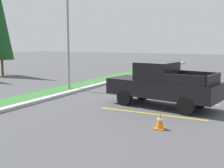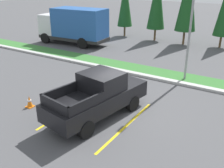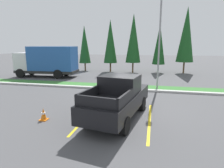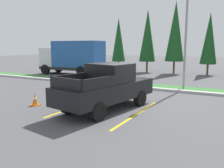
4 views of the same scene
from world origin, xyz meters
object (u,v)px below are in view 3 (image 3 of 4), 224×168
Objects in this scene: pickup_truck_main at (118,97)px; cypress_tree_left_inner at (110,41)px; cypress_tree_leftmost at (85,45)px; cypress_tree_right_inner at (159,44)px; cypress_tree_center at (133,38)px; street_light at (160,36)px; cargo_truck_distant at (48,61)px; traffic_cone at (43,114)px; cypress_tree_rightmost at (186,35)px.

cypress_tree_left_inner reaches higher than pickup_truck_main.
cypress_tree_right_inner is at bearing 1.73° from cypress_tree_leftmost.
cypress_tree_center reaches higher than cypress_tree_left_inner.
cypress_tree_center reaches higher than street_light.
cargo_truck_distant is 8.43m from cypress_tree_left_inner.
cypress_tree_right_inner is (12.23, 6.11, 1.79)m from cargo_truck_distant.
cypress_tree_leftmost is 9.98m from cypress_tree_right_inner.
cypress_tree_right_inner is at bearing 88.67° from street_light.
cargo_truck_distant is at bearing -148.58° from cypress_tree_center.
cypress_tree_left_inner is 3.05m from cypress_tree_center.
pickup_truck_main is 0.80× the size of cypress_tree_left_inner.
cargo_truck_distant reaches higher than pickup_truck_main.
cypress_tree_right_inner is 18.77m from traffic_cone.
pickup_truck_main is at bearing -64.35° from cypress_tree_leftmost.
cypress_tree_rightmost is at bearing 71.21° from street_light.
street_light reaches higher than cypress_tree_right_inner.
street_light is 1.19× the size of cypress_tree_right_inner.
cypress_tree_left_inner is (-4.08, 15.95, 2.97)m from pickup_truck_main.
traffic_cone is (6.57, -11.47, -1.56)m from cargo_truck_distant.
cypress_tree_right_inner is (2.20, 16.49, 2.59)m from pickup_truck_main.
pickup_truck_main is at bearing -46.01° from cargo_truck_distant.
cypress_tree_leftmost is 18.12m from traffic_cone.
cypress_tree_left_inner is 0.84× the size of cypress_tree_rightmost.
cypress_tree_leftmost is at bearing 115.65° from pickup_truck_main.
cypress_tree_rightmost reaches higher than traffic_cone.
street_light is (12.00, -3.77, 2.38)m from cargo_truck_distant.
cypress_tree_rightmost is (15.41, 6.25, 2.94)m from cargo_truck_distant.
traffic_cone is at bearing -60.19° from cargo_truck_distant.
cypress_tree_leftmost is 10.26× the size of traffic_cone.
cypress_tree_right_inner reaches higher than cypress_tree_leftmost.
cypress_tree_rightmost is (3.18, 0.14, 1.16)m from cypress_tree_right_inner.
cypress_tree_center reaches higher than pickup_truck_main.
cypress_tree_rightmost reaches higher than cargo_truck_distant.
cargo_truck_distant is 0.85× the size of cypress_tree_rightmost.
cypress_tree_center is at bearing -2.78° from cypress_tree_leftmost.
pickup_truck_main is 3.70m from traffic_cone.
cypress_tree_rightmost is at bearing 2.56° from cypress_tree_right_inner.
pickup_truck_main is at bearing -75.66° from cypress_tree_left_inner.
street_light is 10.21m from traffic_cone.
street_light is 13.69m from cypress_tree_leftmost.
cypress_tree_center is 12.37× the size of traffic_cone.
pickup_truck_main reaches higher than traffic_cone.
cypress_tree_leftmost is at bearing 68.84° from cargo_truck_distant.
pickup_truck_main is 0.79× the size of cargo_truck_distant.
pickup_truck_main is 16.25m from cypress_tree_center.
traffic_cone is at bearing -87.89° from cypress_tree_left_inner.
street_light is (1.97, 6.61, 3.19)m from pickup_truck_main.
cypress_tree_left_inner is (5.95, 5.57, 2.16)m from cargo_truck_distant.
cypress_tree_rightmost is (9.46, 0.68, 0.78)m from cypress_tree_left_inner.
cypress_tree_center is (-3.02, 9.26, 0.14)m from street_light.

